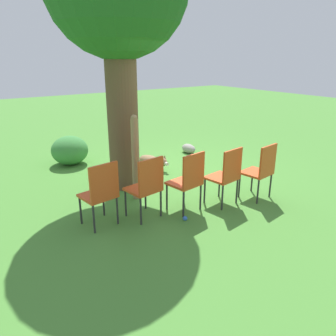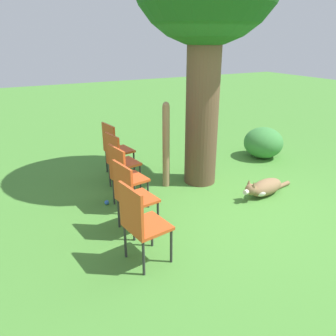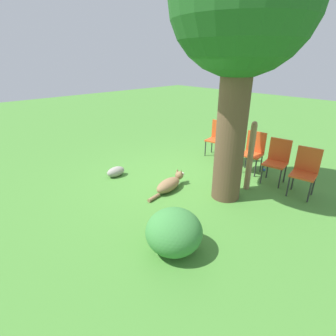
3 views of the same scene
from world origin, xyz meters
TOP-DOWN VIEW (x-y plane):
  - ground_plane at (0.00, 0.00)m, footprint 30.00×30.00m
  - dog at (0.54, -0.01)m, footprint 1.13×0.40m
  - fence_post at (-0.66, 1.05)m, footprint 0.12×0.12m
  - red_chair_0 at (-1.85, -0.63)m, footprint 0.48×0.50m
  - red_chair_1 at (-1.70, 0.00)m, footprint 0.48×0.50m
  - red_chair_2 at (-1.54, 0.64)m, footprint 0.48×0.50m
  - red_chair_3 at (-1.39, 1.28)m, footprint 0.48×0.50m
  - red_chair_4 at (-1.24, 1.92)m, footprint 0.48×0.50m
  - tennis_ball at (-1.77, 0.86)m, footprint 0.07×0.07m
  - garden_rock at (0.97, -1.34)m, footprint 0.44×0.24m
  - low_shrub at (1.77, 1.36)m, footprint 0.79×0.79m

SIDE VIEW (x-z plane):
  - ground_plane at x=0.00m, z-range 0.00..0.00m
  - tennis_ball at x=-1.77m, z-range 0.00..0.07m
  - garden_rock at x=0.97m, z-range 0.00..0.22m
  - dog at x=0.54m, z-range -0.04..0.30m
  - low_shrub at x=1.77m, z-range 0.00..0.63m
  - red_chair_0 at x=-1.85m, z-range 0.06..1.01m
  - red_chair_1 at x=-1.70m, z-range 0.06..1.01m
  - red_chair_2 at x=-1.54m, z-range 0.06..1.01m
  - red_chair_3 at x=-1.39m, z-range 0.06..1.01m
  - red_chair_4 at x=-1.24m, z-range 0.06..1.01m
  - fence_post at x=-0.66m, z-range 0.01..1.43m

